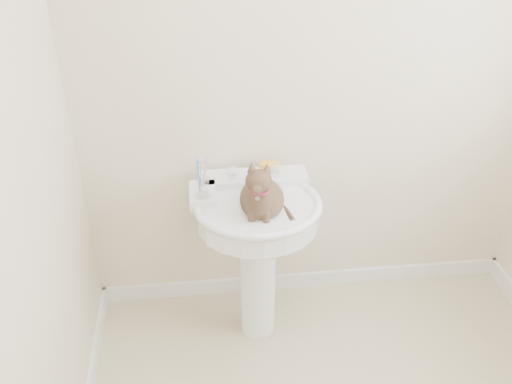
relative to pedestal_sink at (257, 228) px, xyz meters
name	(u,v)px	position (x,y,z in m)	size (l,w,h in m)	color
wall_back	(317,71)	(0.30, 0.29, 0.62)	(2.20, 0.00, 2.50)	beige
baseboard_back	(305,280)	(0.30, 0.28, -0.58)	(2.20, 0.02, 0.09)	white
pedestal_sink	(257,228)	(0.00, 0.00, 0.00)	(0.58, 0.57, 0.80)	white
faucet	(254,172)	(0.00, 0.14, 0.21)	(0.28, 0.12, 0.14)	silver
soap_bar	(270,166)	(0.08, 0.23, 0.19)	(0.09, 0.06, 0.03)	orange
toothbrush_cup	(202,187)	(-0.24, 0.02, 0.22)	(0.07, 0.07, 0.18)	silver
cat	(262,197)	(0.01, -0.07, 0.21)	(0.21, 0.26, 0.39)	brown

